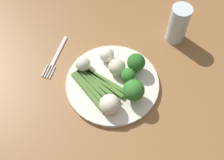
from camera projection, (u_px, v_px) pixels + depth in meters
name	position (u px, v px, depth m)	size (l,w,h in m)	color
ground_plane	(112.00, 156.00, 1.43)	(6.00, 6.00, 0.02)	tan
dining_table	(112.00, 99.00, 0.87)	(1.34, 1.02, 0.73)	olive
plate	(112.00, 82.00, 0.79)	(0.27, 0.27, 0.01)	silver
asparagus_bundle	(97.00, 86.00, 0.77)	(0.17, 0.15, 0.01)	#47752D
broccoli_front	(136.00, 63.00, 0.77)	(0.05, 0.05, 0.06)	#568E33
broccoli_back	(134.00, 91.00, 0.72)	(0.06, 0.06, 0.07)	#609E3D
broccoli_near_center	(128.00, 75.00, 0.76)	(0.04, 0.04, 0.05)	#609E3D
cauliflower_outer_edge	(110.00, 104.00, 0.71)	(0.06, 0.06, 0.06)	silver
cauliflower_edge	(117.00, 67.00, 0.78)	(0.05, 0.05, 0.05)	beige
cauliflower_back_right	(83.00, 64.00, 0.79)	(0.04, 0.04, 0.04)	silver
cauliflower_front_left	(107.00, 55.00, 0.80)	(0.04, 0.04, 0.04)	white
fork	(56.00, 57.00, 0.84)	(0.04, 0.17, 0.00)	silver
water_glass	(178.00, 24.00, 0.83)	(0.06, 0.06, 0.13)	silver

